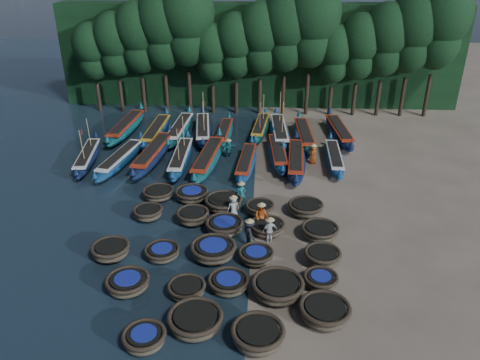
{
  "coord_description": "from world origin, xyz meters",
  "views": [
    {
      "loc": [
        0.52,
        -24.72,
        14.93
      ],
      "look_at": [
        -0.9,
        2.43,
        1.3
      ],
      "focal_mm": 35.0,
      "sensor_mm": 36.0,
      "label": 1
    }
  ],
  "objects_px": {
    "long_boat_12": "(203,130)",
    "long_boat_13": "(224,133)",
    "long_boat_5": "(246,162)",
    "long_boat_8": "(334,158)",
    "coracle_13": "(256,255)",
    "fisherman_5": "(228,148)",
    "long_boat_0": "(88,157)",
    "coracle_15": "(148,213)",
    "coracle_20": "(158,193)",
    "coracle_2": "(195,320)",
    "coracle_9": "(321,280)",
    "coracle_14": "(322,256)",
    "coracle_6": "(187,289)",
    "coracle_10": "(111,250)",
    "coracle_5": "(128,283)",
    "long_boat_14": "(261,128)",
    "long_boat_3": "(181,158)",
    "fisherman_3": "(249,232)",
    "coracle_24": "(306,208)",
    "long_boat_17": "(339,132)",
    "coracle_12": "(213,250)",
    "long_boat_11": "(180,129)",
    "coracle_17": "(225,226)",
    "coracle_3": "(258,335)",
    "coracle_18": "(267,227)",
    "long_boat_4": "(208,158)",
    "long_boat_6": "(278,153)",
    "fisherman_4": "(270,229)",
    "coracle_11": "(162,252)",
    "long_boat_16": "(304,135)",
    "fisherman_6": "(313,153)",
    "long_boat_2": "(154,154)",
    "coracle_16": "(193,216)",
    "coracle_21": "(192,194)",
    "coracle_8": "(278,287)",
    "coracle_1": "(144,338)",
    "coracle_4": "(325,311)",
    "coracle_22": "(224,203)",
    "fisherman_1": "(241,192)",
    "coracle_7": "(228,283)",
    "fisherman_2": "(261,216)",
    "fisherman_0": "(233,207)",
    "long_boat_15": "(279,131)",
    "coracle_23": "(260,208)"
  },
  "relations": [
    {
      "from": "long_boat_12",
      "to": "fisherman_0",
      "type": "height_order",
      "value": "long_boat_12"
    },
    {
      "from": "long_boat_11",
      "to": "coracle_6",
      "type": "bearing_deg",
      "value": -76.26
    },
    {
      "from": "coracle_23",
      "to": "long_boat_6",
      "type": "height_order",
      "value": "long_boat_6"
    },
    {
      "from": "coracle_18",
      "to": "long_boat_17",
      "type": "xyz_separation_m",
      "value": [
        6.19,
        15.36,
        0.19
      ]
    },
    {
      "from": "coracle_5",
      "to": "long_boat_4",
      "type": "relative_size",
      "value": 0.25
    },
    {
      "from": "coracle_1",
      "to": "fisherman_1",
      "type": "relative_size",
      "value": 1.06
    },
    {
      "from": "coracle_3",
      "to": "coracle_16",
      "type": "height_order",
      "value": "coracle_3"
    },
    {
      "from": "coracle_3",
      "to": "long_boat_12",
      "type": "bearing_deg",
      "value": 102.43
    },
    {
      "from": "coracle_7",
      "to": "long_boat_5",
      "type": "distance_m",
      "value": 13.81
    },
    {
      "from": "coracle_13",
      "to": "fisherman_5",
      "type": "distance_m",
      "value": 13.69
    },
    {
      "from": "coracle_10",
      "to": "long_boat_13",
      "type": "relative_size",
      "value": 0.28
    },
    {
      "from": "coracle_21",
      "to": "long_boat_8",
      "type": "height_order",
      "value": "long_boat_8"
    },
    {
      "from": "coracle_12",
      "to": "long_boat_11",
      "type": "height_order",
      "value": "long_boat_11"
    },
    {
      "from": "fisherman_6",
      "to": "long_boat_5",
      "type": "bearing_deg",
      "value": -110.08
    },
    {
      "from": "coracle_17",
      "to": "fisherman_5",
      "type": "bearing_deg",
      "value": 93.05
    },
    {
      "from": "coracle_4",
      "to": "fisherman_2",
      "type": "distance_m",
      "value": 7.94
    },
    {
      "from": "long_boat_5",
      "to": "long_boat_8",
      "type": "xyz_separation_m",
      "value": [
        6.66,
        1.16,
        -0.01
      ]
    },
    {
      "from": "coracle_15",
      "to": "long_boat_12",
      "type": "xyz_separation_m",
      "value": [
        1.62,
        14.08,
        0.15
      ]
    },
    {
      "from": "coracle_21",
      "to": "long_boat_15",
      "type": "xyz_separation_m",
      "value": [
        5.95,
        11.46,
        0.16
      ]
    },
    {
      "from": "coracle_2",
      "to": "long_boat_2",
      "type": "distance_m",
      "value": 18.36
    },
    {
      "from": "coracle_3",
      "to": "coracle_24",
      "type": "distance_m",
      "value": 11.11
    },
    {
      "from": "coracle_1",
      "to": "long_boat_3",
      "type": "relative_size",
      "value": 0.23
    },
    {
      "from": "coracle_13",
      "to": "fisherman_5",
      "type": "height_order",
      "value": "fisherman_5"
    },
    {
      "from": "fisherman_3",
      "to": "coracle_20",
      "type": "bearing_deg",
      "value": 18.46
    },
    {
      "from": "long_boat_0",
      "to": "long_boat_5",
      "type": "relative_size",
      "value": 1.01
    },
    {
      "from": "long_boat_0",
      "to": "coracle_13",
      "type": "bearing_deg",
      "value": -49.84
    },
    {
      "from": "coracle_21",
      "to": "coracle_24",
      "type": "xyz_separation_m",
      "value": [
        7.3,
        -1.39,
        0.0
      ]
    },
    {
      "from": "long_boat_16",
      "to": "long_boat_13",
      "type": "bearing_deg",
      "value": 174.14
    },
    {
      "from": "long_boat_3",
      "to": "fisherman_3",
      "type": "relative_size",
      "value": 4.4
    },
    {
      "from": "coracle_1",
      "to": "coracle_4",
      "type": "relative_size",
      "value": 0.81
    },
    {
      "from": "coracle_12",
      "to": "coracle_14",
      "type": "height_order",
      "value": "coracle_12"
    },
    {
      "from": "coracle_6",
      "to": "coracle_10",
      "type": "relative_size",
      "value": 0.88
    },
    {
      "from": "coracle_22",
      "to": "fisherman_1",
      "type": "xyz_separation_m",
      "value": [
        1.08,
        0.61,
        0.45
      ]
    },
    {
      "from": "coracle_9",
      "to": "long_boat_8",
      "type": "relative_size",
      "value": 0.23
    },
    {
      "from": "coracle_7",
      "to": "fisherman_2",
      "type": "distance_m",
      "value": 5.74
    },
    {
      "from": "coracle_9",
      "to": "coracle_15",
      "type": "bearing_deg",
      "value": 149.06
    },
    {
      "from": "coracle_5",
      "to": "long_boat_2",
      "type": "relative_size",
      "value": 0.24
    },
    {
      "from": "long_boat_6",
      "to": "fisherman_4",
      "type": "relative_size",
      "value": 4.66
    },
    {
      "from": "coracle_24",
      "to": "long_boat_17",
      "type": "xyz_separation_m",
      "value": [
        3.81,
        13.09,
        0.14
      ]
    },
    {
      "from": "coracle_9",
      "to": "coracle_10",
      "type": "bearing_deg",
      "value": 170.32
    },
    {
      "from": "coracle_20",
      "to": "coracle_2",
      "type": "bearing_deg",
      "value": -70.65
    },
    {
      "from": "coracle_17",
      "to": "long_boat_0",
      "type": "bearing_deg",
      "value": 141.0
    },
    {
      "from": "coracle_17",
      "to": "coracle_4",
      "type": "bearing_deg",
      "value": -53.93
    },
    {
      "from": "coracle_9",
      "to": "coracle_14",
      "type": "bearing_deg",
      "value": 81.57
    },
    {
      "from": "coracle_11",
      "to": "long_boat_3",
      "type": "distance_m",
      "value": 11.98
    },
    {
      "from": "coracle_5",
      "to": "long_boat_14",
      "type": "height_order",
      "value": "long_boat_14"
    },
    {
      "from": "coracle_11",
      "to": "long_boat_16",
      "type": "relative_size",
      "value": 0.27
    },
    {
      "from": "coracle_8",
      "to": "coracle_20",
      "type": "height_order",
      "value": "coracle_8"
    },
    {
      "from": "long_boat_12",
      "to": "long_boat_13",
      "type": "bearing_deg",
      "value": -22.72
    },
    {
      "from": "long_boat_2",
      "to": "fisherman_3",
      "type": "height_order",
      "value": "fisherman_3"
    }
  ]
}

